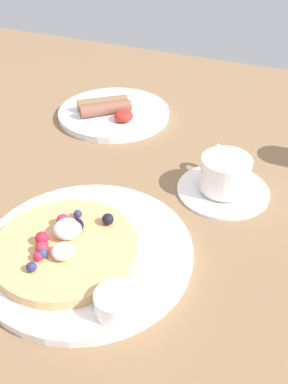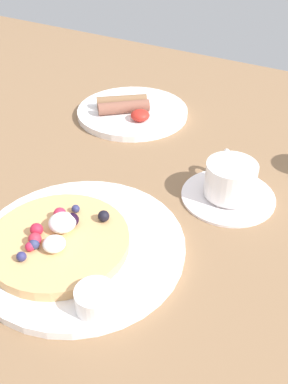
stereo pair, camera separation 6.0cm
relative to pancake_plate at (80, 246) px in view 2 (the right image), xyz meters
The scene contains 8 objects.
ground_plane 12.24cm from the pancake_plate, 78.49° to the left, with size 194.50×133.04×3.00cm, color #846344.
pancake_plate is the anchor object (origin of this frame).
pancake_with_berries 3.14cm from the pancake_plate, 138.69° to the right, with size 18.74×18.74×3.72cm.
syrup_ramekin 11.30cm from the pancake_plate, 42.86° to the right, with size 4.75×4.75×2.77cm.
breakfast_plate 40.32cm from the pancake_plate, 111.73° to the left, with size 22.96×22.96×1.34cm, color white.
fried_breakfast 39.44cm from the pancake_plate, 114.13° to the left, with size 13.75×10.77×2.66cm.
coffee_saucer 24.67cm from the pancake_plate, 58.38° to the left, with size 14.67×14.67×0.86cm, color white.
coffee_cup 24.93cm from the pancake_plate, 58.70° to the left, with size 7.81×10.02×5.34cm.
Camera 2 is at (26.38, -43.55, 41.42)cm, focal length 40.20 mm.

